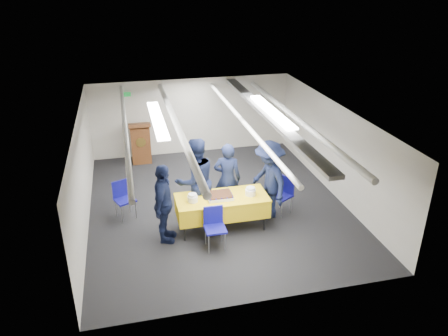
# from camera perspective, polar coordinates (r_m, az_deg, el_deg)

# --- Properties ---
(ground) EXTENTS (7.00, 7.00, 0.00)m
(ground) POSITION_cam_1_polar(r_m,az_deg,el_deg) (10.66, -0.93, -4.77)
(ground) COLOR black
(ground) RESTS_ON ground
(room_shell) EXTENTS (6.00, 7.00, 2.30)m
(room_shell) POSITION_cam_1_polar(r_m,az_deg,el_deg) (10.29, -0.99, 5.21)
(room_shell) COLOR beige
(room_shell) RESTS_ON ground
(serving_table) EXTENTS (1.98, 0.86, 0.77)m
(serving_table) POSITION_cam_1_polar(r_m,az_deg,el_deg) (9.47, -0.28, -4.93)
(serving_table) COLOR black
(serving_table) RESTS_ON ground
(sheet_cake) EXTENTS (0.55, 0.43, 0.10)m
(sheet_cake) POSITION_cam_1_polar(r_m,az_deg,el_deg) (9.32, -0.60, -3.64)
(sheet_cake) COLOR white
(sheet_cake) RESTS_ON serving_table
(plate_stack_left) EXTENTS (0.22, 0.22, 0.18)m
(plate_stack_left) POSITION_cam_1_polar(r_m,az_deg,el_deg) (9.18, -4.12, -3.93)
(plate_stack_left) COLOR white
(plate_stack_left) RESTS_ON serving_table
(plate_stack_right) EXTENTS (0.23, 0.23, 0.18)m
(plate_stack_right) POSITION_cam_1_polar(r_m,az_deg,el_deg) (9.43, 3.48, -3.07)
(plate_stack_right) COLOR white
(plate_stack_right) RESTS_ON serving_table
(podium) EXTENTS (0.62, 0.53, 1.25)m
(podium) POSITION_cam_1_polar(r_m,az_deg,el_deg) (12.98, -10.83, 3.31)
(podium) COLOR brown
(podium) RESTS_ON ground
(chair_near) EXTENTS (0.42, 0.42, 0.87)m
(chair_near) POSITION_cam_1_polar(r_m,az_deg,el_deg) (8.91, -1.28, -7.22)
(chair_near) COLOR gray
(chair_near) RESTS_ON ground
(chair_right) EXTENTS (0.57, 0.57, 0.87)m
(chair_right) POSITION_cam_1_polar(r_m,az_deg,el_deg) (10.21, 7.81, -3.05)
(chair_right) COLOR gray
(chair_right) RESTS_ON ground
(chair_left) EXTENTS (0.55, 0.55, 0.87)m
(chair_left) POSITION_cam_1_polar(r_m,az_deg,el_deg) (10.20, -13.04, -3.50)
(chair_left) COLOR gray
(chair_left) RESTS_ON ground
(sailor_a) EXTENTS (0.72, 0.57, 1.72)m
(sailor_a) POSITION_cam_1_polar(r_m,az_deg,el_deg) (9.96, 0.43, -1.41)
(sailor_a) COLOR black
(sailor_a) RESTS_ON ground
(sailor_b) EXTENTS (1.14, 1.00, 1.97)m
(sailor_b) POSITION_cam_1_polar(r_m,az_deg,el_deg) (9.60, -3.75, -1.67)
(sailor_b) COLOR black
(sailor_b) RESTS_ON ground
(sailor_c) EXTENTS (0.71, 1.09, 1.72)m
(sailor_c) POSITION_cam_1_polar(r_m,az_deg,el_deg) (9.00, -7.87, -4.68)
(sailor_c) COLOR black
(sailor_c) RESTS_ON ground
(sailor_d) EXTENTS (0.91, 1.31, 1.85)m
(sailor_d) POSITION_cam_1_polar(r_m,az_deg,el_deg) (9.80, 5.86, -1.59)
(sailor_d) COLOR black
(sailor_d) RESTS_ON ground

